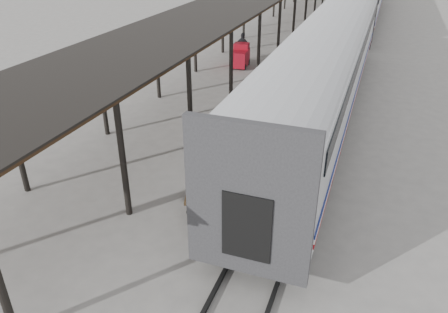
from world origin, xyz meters
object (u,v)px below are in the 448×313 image
object	(u,v)px
luggage_tug	(240,57)
porter	(207,167)
pedestrian	(243,47)
baggage_cart	(208,188)

from	to	relation	value
luggage_tug	porter	size ratio (longest dim) A/B	0.91
porter	pedestrian	xyz separation A→B (m)	(-4.56, 17.78, -0.88)
luggage_tug	baggage_cart	bearing A→B (deg)	-81.30
pedestrian	porter	bearing A→B (deg)	120.73
baggage_cart	pedestrian	bearing A→B (deg)	87.91
pedestrian	luggage_tug	bearing A→B (deg)	117.91
pedestrian	baggage_cart	bearing A→B (deg)	120.47
porter	pedestrian	size ratio (longest dim) A/B	1.03
porter	luggage_tug	bearing A→B (deg)	36.23
baggage_cart	porter	size ratio (longest dim) A/B	1.38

